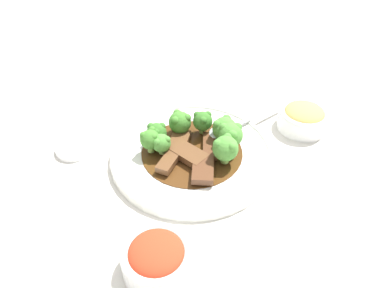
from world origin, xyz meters
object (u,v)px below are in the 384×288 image
object	(u,v)px
beef_strip_3	(189,154)
broccoli_floret_1	(225,148)
beef_strip_1	(179,141)
broccoli_floret_6	(231,135)
broccoli_floret_0	(203,121)
sauce_dish	(74,148)
broccoli_floret_4	(224,128)
side_bowl_appetizer	(303,117)
broccoli_floret_7	(150,138)
broccoli_floret_3	(157,132)
broccoli_floret_2	(180,122)
beef_strip_0	(210,146)
beef_strip_4	(203,168)
broccoli_floret_5	(161,143)
main_plate	(192,154)
side_bowl_kimchi	(157,258)
serving_spoon	(231,128)
beef_strip_2	(168,162)

from	to	relation	value
beef_strip_3	broccoli_floret_1	distance (m)	0.07
beef_strip_1	broccoli_floret_6	bearing A→B (deg)	76.70
beef_strip_3	broccoli_floret_0	size ratio (longest dim) A/B	1.62
sauce_dish	broccoli_floret_4	bearing A→B (deg)	89.31
broccoli_floret_6	side_bowl_appetizer	xyz separation A→B (m)	(-0.09, 0.16, -0.03)
broccoli_floret_1	broccoli_floret_7	bearing A→B (deg)	-105.60
beef_strip_3	broccoli_floret_3	bearing A→B (deg)	-126.94
beef_strip_1	broccoli_floret_2	world-z (taller)	broccoli_floret_2
beef_strip_0	broccoli_floret_1	distance (m)	0.05
broccoli_floret_3	broccoli_floret_4	bearing A→B (deg)	90.43
broccoli_floret_1	broccoli_floret_3	xyz separation A→B (m)	(-0.06, -0.12, -0.01)
broccoli_floret_3	broccoli_floret_4	distance (m)	0.13
broccoli_floret_0	broccoli_floret_7	size ratio (longest dim) A/B	1.00
broccoli_floret_4	side_bowl_appetizer	world-z (taller)	broccoli_floret_4
beef_strip_4	broccoli_floret_2	xyz separation A→B (m)	(-0.11, -0.04, 0.02)
beef_strip_4	broccoli_floret_7	distance (m)	0.11
broccoli_floret_0	broccoli_floret_6	distance (m)	0.07
beef_strip_0	broccoli_floret_3	size ratio (longest dim) A/B	1.73
beef_strip_0	broccoli_floret_2	bearing A→B (deg)	-131.76
broccoli_floret_3	broccoli_floret_5	bearing A→B (deg)	17.54
broccoli_floret_6	main_plate	bearing A→B (deg)	-90.56
side_bowl_kimchi	sauce_dish	size ratio (longest dim) A/B	1.40
broccoli_floret_0	broccoli_floret_4	bearing A→B (deg)	56.62
main_plate	side_bowl_kimchi	bearing A→B (deg)	-14.07
beef_strip_4	beef_strip_0	bearing A→B (deg)	164.47
broccoli_floret_1	serving_spoon	size ratio (longest dim) A/B	0.26
beef_strip_4	broccoli_floret_3	bearing A→B (deg)	-134.11
main_plate	beef_strip_4	world-z (taller)	beef_strip_4
beef_strip_0	main_plate	bearing A→B (deg)	-80.83
beef_strip_2	beef_strip_4	bearing A→B (deg)	74.55
beef_strip_0	side_bowl_kimchi	bearing A→B (deg)	-21.21
broccoli_floret_0	broccoli_floret_6	world-z (taller)	broccoli_floret_6
broccoli_floret_7	sauce_dish	xyz separation A→B (m)	(-0.03, -0.15, -0.04)
main_plate	broccoli_floret_6	distance (m)	0.08
beef_strip_4	broccoli_floret_1	world-z (taller)	broccoli_floret_1
main_plate	broccoli_floret_5	bearing A→B (deg)	-84.44
beef_strip_3	sauce_dish	distance (m)	0.23
main_plate	serving_spoon	size ratio (longest dim) A/B	1.46
broccoli_floret_1	broccoli_floret_7	world-z (taller)	broccoli_floret_1
broccoli_floret_0	broccoli_floret_5	world-z (taller)	broccoli_floret_0
beef_strip_0	serving_spoon	xyz separation A→B (m)	(-0.05, 0.05, 0.00)
broccoli_floret_1	side_bowl_kimchi	xyz separation A→B (m)	(0.20, -0.12, -0.03)
main_plate	beef_strip_0	size ratio (longest dim) A/B	4.19
beef_strip_1	serving_spoon	bearing A→B (deg)	108.50
beef_strip_2	sauce_dish	size ratio (longest dim) A/B	0.83
broccoli_floret_6	broccoli_floret_1	bearing A→B (deg)	-21.76
broccoli_floret_5	sauce_dish	xyz separation A→B (m)	(-0.04, -0.17, -0.04)
beef_strip_4	main_plate	bearing A→B (deg)	-162.58
beef_strip_3	broccoli_floret_1	xyz separation A→B (m)	(0.02, 0.06, 0.03)
broccoli_floret_5	beef_strip_4	bearing A→B (deg)	55.88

